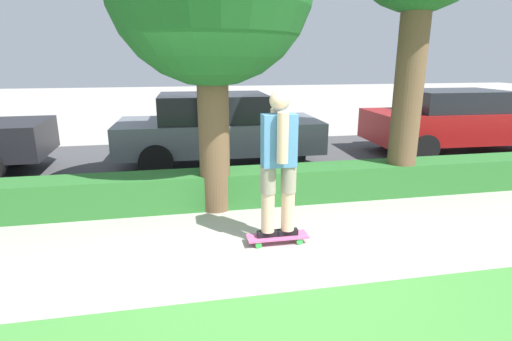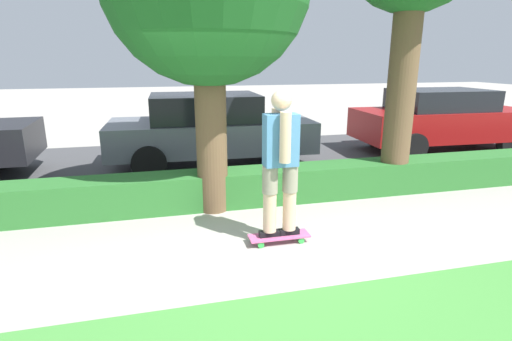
{
  "view_description": "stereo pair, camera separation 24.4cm",
  "coord_description": "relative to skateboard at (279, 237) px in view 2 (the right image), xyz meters",
  "views": [
    {
      "loc": [
        -0.85,
        -4.32,
        2.22
      ],
      "look_at": [
        0.12,
        0.6,
        0.81
      ],
      "focal_mm": 28.0,
      "sensor_mm": 36.0,
      "label": 1
    },
    {
      "loc": [
        -1.09,
        -4.27,
        2.22
      ],
      "look_at": [
        0.12,
        0.6,
        0.81
      ],
      "focal_mm": 28.0,
      "sensor_mm": 36.0,
      "label": 2
    }
  ],
  "objects": [
    {
      "name": "skateboard",
      "position": [
        0.0,
        0.0,
        0.0
      ],
      "size": [
        0.76,
        0.24,
        0.1
      ],
      "color": "#DB5B93",
      "rests_on": "ground_plane"
    },
    {
      "name": "parked_car_middle",
      "position": [
        -0.31,
        4.02,
        0.71
      ],
      "size": [
        4.27,
        1.94,
        1.51
      ],
      "rotation": [
        0.0,
        0.0,
        -0.03
      ],
      "color": "slate",
      "rests_on": "ground_plane"
    },
    {
      "name": "ground_plane",
      "position": [
        -0.29,
        -0.1,
        -0.08
      ],
      "size": [
        60.0,
        60.0,
        0.0
      ],
      "primitive_type": "plane",
      "color": "#ADA89E"
    },
    {
      "name": "parked_car_rear",
      "position": [
        5.43,
        4.06,
        0.71
      ],
      "size": [
        4.3,
        1.89,
        1.51
      ],
      "rotation": [
        0.0,
        0.0,
        -0.03
      ],
      "color": "maroon",
      "rests_on": "ground_plane"
    },
    {
      "name": "hedge_row",
      "position": [
        -0.29,
        1.5,
        0.19
      ],
      "size": [
        18.61,
        0.6,
        0.54
      ],
      "color": "#2D702D",
      "rests_on": "ground_plane"
    },
    {
      "name": "skater_person",
      "position": [
        -0.0,
        -0.0,
        0.97
      ],
      "size": [
        0.51,
        0.46,
        1.78
      ],
      "color": "black",
      "rests_on": "skateboard"
    },
    {
      "name": "street_asphalt",
      "position": [
        -0.29,
        4.1,
        -0.07
      ],
      "size": [
        18.61,
        5.0,
        0.01
      ],
      "color": "#474749",
      "rests_on": "ground_plane"
    }
  ]
}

